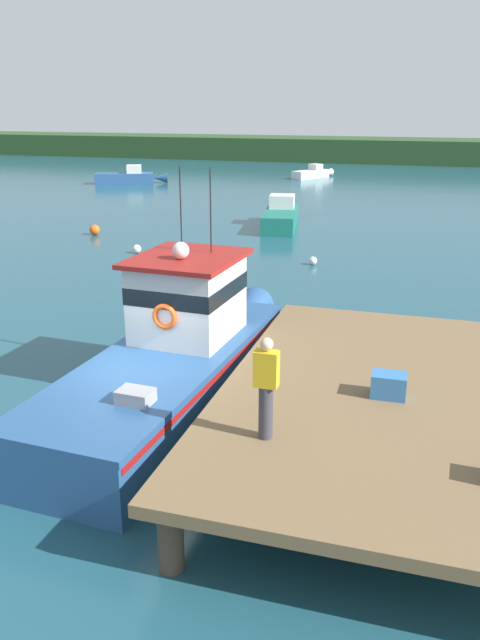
% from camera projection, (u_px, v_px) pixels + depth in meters
% --- Properties ---
extents(ground_plane, '(200.00, 200.00, 0.00)m').
position_uv_depth(ground_plane, '(150.00, 415.00, 13.20)').
color(ground_plane, '#1E4C5B').
extents(dock, '(6.00, 9.00, 1.20)m').
position_uv_depth(dock, '(393.00, 398.00, 11.54)').
color(dock, '#4C3D2D').
rests_on(dock, ground).
extents(main_fishing_boat, '(2.99, 9.89, 4.80)m').
position_uv_depth(main_fishing_boat, '(177.00, 354.00, 13.71)').
color(main_fishing_boat, '#285184').
rests_on(main_fishing_boat, ground).
extents(crate_single_by_cleat, '(0.61, 0.45, 0.42)m').
position_uv_depth(crate_single_by_cleat, '(389.00, 385.00, 11.23)').
color(crate_single_by_cleat, '#3370B2').
rests_on(crate_single_by_cleat, dock).
extents(deckhand_by_the_boat, '(0.36, 0.22, 1.63)m').
position_uv_depth(deckhand_by_the_boat, '(266.00, 386.00, 9.64)').
color(deckhand_by_the_boat, '#383842').
rests_on(deckhand_by_the_boat, dock).
extents(moored_boat_off_the_point, '(5.57, 3.31, 1.43)m').
position_uv_depth(moored_boat_off_the_point, '(129.00, 177.00, 50.62)').
color(moored_boat_off_the_point, '#285184').
rests_on(moored_boat_off_the_point, ground).
extents(moored_boat_far_right, '(3.05, 4.26, 1.13)m').
position_uv_depth(moored_boat_far_right, '(313.00, 173.00, 54.55)').
color(moored_boat_far_right, white).
rests_on(moored_boat_far_right, ground).
extents(moored_boat_far_left, '(2.31, 6.23, 1.56)m').
position_uv_depth(moored_boat_far_left, '(281.00, 216.00, 33.14)').
color(moored_boat_far_left, '#196B5B').
rests_on(moored_boat_far_left, ground).
extents(mooring_buoy_channel_marker, '(0.37, 0.37, 0.37)m').
position_uv_depth(mooring_buoy_channel_marker, '(137.00, 249.00, 27.32)').
color(mooring_buoy_channel_marker, silver).
rests_on(mooring_buoy_channel_marker, ground).
extents(mooring_buoy_spare_mooring, '(0.50, 0.50, 0.50)m').
position_uv_depth(mooring_buoy_spare_mooring, '(95.00, 230.00, 31.08)').
color(mooring_buoy_spare_mooring, '#EA5B19').
rests_on(mooring_buoy_spare_mooring, ground).
extents(mooring_buoy_inshore, '(0.33, 0.33, 0.33)m').
position_uv_depth(mooring_buoy_inshore, '(313.00, 261.00, 25.37)').
color(mooring_buoy_inshore, silver).
rests_on(mooring_buoy_inshore, ground).
extents(far_shoreline, '(120.00, 8.00, 2.40)m').
position_uv_depth(far_shoreline, '(391.00, 150.00, 69.01)').
color(far_shoreline, '#284723').
rests_on(far_shoreline, ground).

